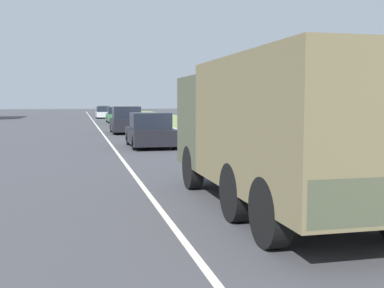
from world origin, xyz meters
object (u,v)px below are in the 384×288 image
car_nearest_ahead (151,132)px  car_farthest_ahead (103,111)px  car_third_ahead (117,115)px  military_truck (277,126)px  car_second_ahead (127,121)px  car_fourth_ahead (103,113)px

car_nearest_ahead → car_farthest_ahead: size_ratio=0.94×
car_third_ahead → military_truck: bearing=-90.0°
military_truck → car_nearest_ahead: 13.16m
military_truck → car_farthest_ahead: (-0.10, 62.04, -1.00)m
car_second_ahead → car_third_ahead: size_ratio=0.97×
car_third_ahead → car_farthest_ahead: 23.42m
car_fourth_ahead → car_third_ahead: bearing=-86.8°
car_second_ahead → car_third_ahead: (0.59, 15.84, -0.09)m
car_nearest_ahead → car_fourth_ahead: size_ratio=0.94×
car_farthest_ahead → car_second_ahead: bearing=-90.8°
car_third_ahead → car_fourth_ahead: car_third_ahead is taller
car_third_ahead → car_farthest_ahead: bearing=90.2°
car_second_ahead → car_fourth_ahead: bearing=90.1°
car_fourth_ahead → car_second_ahead: bearing=-89.9°
military_truck → car_third_ahead: size_ratio=1.76×
car_farthest_ahead → car_nearest_ahead: bearing=-90.4°
car_second_ahead → car_fourth_ahead: car_second_ahead is taller
car_second_ahead → car_third_ahead: car_second_ahead is taller
military_truck → car_second_ahead: (-0.62, 22.78, -0.85)m
car_nearest_ahead → car_third_ahead: 25.50m
car_nearest_ahead → car_fourth_ahead: (-0.22, 37.13, -0.06)m
car_third_ahead → car_fourth_ahead: size_ratio=0.98×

